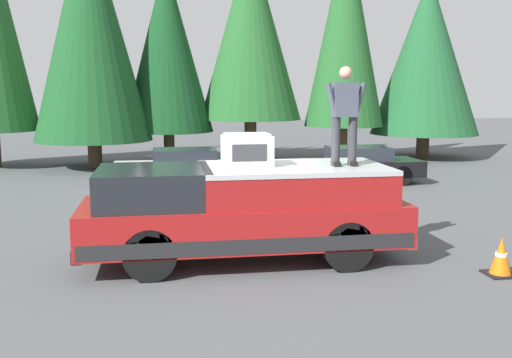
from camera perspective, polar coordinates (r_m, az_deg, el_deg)
name	(u,v)px	position (r m, az deg, el deg)	size (l,w,h in m)	color
ground_plane	(232,258)	(10.40, -2.33, -7.74)	(90.00, 90.00, 0.00)	#4C4F51
pickup_truck	(244,211)	(10.07, -1.20, -3.16)	(2.01, 5.54, 1.65)	maroon
compressor_unit	(247,150)	(10.00, -0.90, 2.87)	(0.65, 0.84, 0.56)	silver
person_on_truck_bed	(345,113)	(10.09, 8.71, 6.38)	(0.29, 0.72, 1.69)	#333338
parked_car_black	(356,165)	(18.67, 9.74, 1.37)	(1.64, 4.10, 1.16)	black
parked_car_white	(182,168)	(17.82, -7.23, 1.08)	(1.64, 4.10, 1.16)	white
traffic_cone	(501,258)	(10.19, 22.88, -7.11)	(0.47, 0.47, 0.62)	black
conifer_far_left	(427,56)	(26.14, 16.37, 11.53)	(4.55, 4.55, 7.68)	#4C3826
conifer_left	(345,26)	(24.58, 8.76, 14.56)	(3.23, 3.23, 9.50)	#4C3826
conifer_center_left	(250,30)	(24.22, -0.56, 14.38)	(4.14, 4.14, 8.92)	#4C3826
conifer_center_right	(167,47)	(23.62, -8.72, 12.63)	(3.56, 3.56, 7.89)	#4C3826
conifer_right	(90,26)	(22.81, -15.99, 14.19)	(4.34, 4.34, 9.43)	#4C3826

